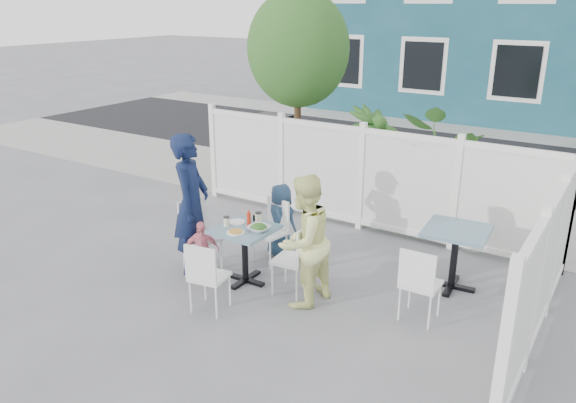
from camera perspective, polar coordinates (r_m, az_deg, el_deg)
The scene contains 30 objects.
ground at distance 7.06m, azimuth -2.16°, elevation -8.79°, with size 80.00×80.00×0.00m, color slate.
near_sidewalk at distance 10.14m, azimuth 10.15°, elevation 0.02°, with size 24.00×2.60×0.01m, color gray.
street at distance 13.50m, azimuth 16.32°, elevation 4.47°, with size 24.00×5.00×0.01m, color black.
far_sidewalk at distance 16.42m, azimuth 19.53°, elevation 6.76°, with size 24.00×1.60×0.01m, color gray.
building at distance 19.50m, azimuth 21.63°, elevation 17.33°, with size 11.00×6.00×6.00m.
fence_back at distance 8.63m, azimuth 7.43°, elevation 2.14°, with size 5.86×0.08×1.60m.
fence_right at distance 6.26m, azimuth 24.58°, elevation -6.56°, with size 0.08×3.66×1.60m.
tree at distance 9.87m, azimuth 1.02°, elevation 15.20°, with size 1.80×1.62×3.59m.
utility_cabinet at distance 11.33m, azimuth -1.64°, elevation 5.53°, with size 0.64×0.46×1.18m, color gold.
potted_shrub_a at distance 9.28m, azimuth 8.41°, elevation 4.01°, with size 1.00×1.00×1.78m, color #2C541B.
potted_shrub_b at distance 8.71m, azimuth 16.99°, elevation 2.46°, with size 1.64×1.42×1.82m, color #2C541B.
main_table at distance 6.99m, azimuth -4.44°, elevation -3.93°, with size 0.70×0.70×0.73m.
spare_table at distance 7.11m, azimuth 16.67°, elevation -4.00°, with size 0.80×0.80×0.79m.
chair_left at distance 7.42m, azimuth -9.11°, elevation -2.87°, with size 0.53×0.54×0.94m.
chair_right at distance 6.70m, azimuth 0.90°, elevation -5.41°, with size 0.43×0.44×0.89m.
chair_back at distance 7.59m, azimuth -1.52°, elevation -2.49°, with size 0.45×0.44×0.86m.
chair_near at distance 6.39m, azimuth -8.35°, elevation -7.19°, with size 0.45×0.43×0.86m.
chair_spare at distance 6.30m, azimuth 13.18°, elevation -7.76°, with size 0.40×0.39×0.88m.
man at distance 7.29m, azimuth -9.79°, elevation -0.22°, with size 0.67×0.44×1.84m, color #0E1838.
woman at distance 6.41m, azimuth 1.62°, elevation -4.05°, with size 0.76×0.60×1.57m, color #DFE840.
boy at distance 7.70m, azimuth -0.70°, elevation -1.96°, with size 0.51×0.33×1.05m, color #1F364F.
toddler at distance 7.22m, azimuth -8.79°, elevation -4.90°, with size 0.46×0.19×0.78m, color pink.
plate_main at distance 6.78m, azimuth -5.34°, elevation -3.14°, with size 0.22×0.22×0.01m, color white.
plate_side at distance 7.09m, azimuth -5.19°, elevation -2.10°, with size 0.21×0.21×0.01m, color white.
salad_bowl at distance 6.81m, azimuth -2.99°, elevation -2.75°, with size 0.26×0.26×0.06m, color white.
coffee_cup_a at distance 6.98m, azimuth -6.26°, elevation -2.06°, with size 0.07×0.07×0.11m, color beige.
coffee_cup_b at distance 7.06m, azimuth -3.03°, elevation -1.67°, with size 0.08×0.08×0.12m, color beige.
ketchup_bottle at distance 6.96m, azimuth -4.00°, elevation -1.82°, with size 0.05×0.05×0.17m, color red.
salt_shaker at distance 7.16m, azimuth -3.92°, elevation -1.60°, with size 0.03×0.03×0.07m, color white.
pepper_shaker at distance 7.13m, azimuth -3.47°, elevation -1.68°, with size 0.03×0.03×0.07m, color black.
Camera 1 is at (3.56, -5.08, 3.36)m, focal length 35.00 mm.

